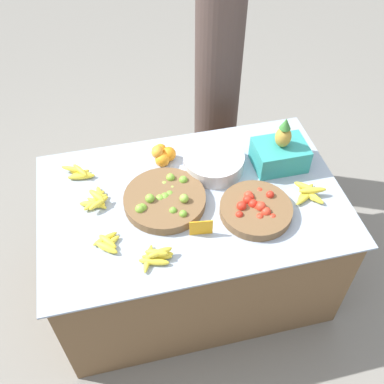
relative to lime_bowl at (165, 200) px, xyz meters
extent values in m
plane|color=gray|center=(0.15, 0.00, -0.81)|extent=(12.00, 12.00, 0.00)
cube|color=brown|center=(0.15, 0.00, -0.42)|extent=(1.54, 0.99, 0.77)
cube|color=#99A8BC|center=(0.15, 0.00, -0.04)|extent=(1.61, 1.03, 0.01)
cylinder|color=brown|center=(0.00, 0.00, 0.00)|extent=(0.43, 0.43, 0.05)
sphere|color=#7AB238|center=(-0.02, 0.00, 0.01)|extent=(0.05, 0.05, 0.05)
sphere|color=#6BA333|center=(0.00, 0.00, 0.00)|extent=(0.05, 0.05, 0.05)
sphere|color=#7AB238|center=(-0.14, -0.06, 0.03)|extent=(0.05, 0.05, 0.05)
sphere|color=#6BA333|center=(0.03, 0.02, 0.00)|extent=(0.05, 0.05, 0.05)
sphere|color=#89BC42|center=(0.05, 0.06, 0.00)|extent=(0.04, 0.04, 0.04)
sphere|color=#6BA333|center=(0.12, 0.09, 0.02)|extent=(0.05, 0.05, 0.05)
sphere|color=#7AB238|center=(-0.13, -0.05, 0.02)|extent=(0.05, 0.05, 0.05)
sphere|color=#6BA333|center=(0.07, -0.14, 0.03)|extent=(0.04, 0.04, 0.04)
sphere|color=#6BA333|center=(0.00, 0.01, 0.01)|extent=(0.05, 0.05, 0.05)
sphere|color=#6BA333|center=(0.02, -0.10, 0.02)|extent=(0.04, 0.04, 0.04)
sphere|color=#89BC42|center=(0.09, -0.05, 0.04)|extent=(0.05, 0.05, 0.05)
sphere|color=#7AB238|center=(0.06, 0.12, 0.03)|extent=(0.05, 0.05, 0.05)
sphere|color=#7AB238|center=(-0.08, -0.01, 0.04)|extent=(0.05, 0.05, 0.05)
sphere|color=#89BC42|center=(0.02, 0.10, 0.00)|extent=(0.05, 0.05, 0.05)
cylinder|color=brown|center=(0.44, -0.17, 0.00)|extent=(0.37, 0.37, 0.05)
sphere|color=red|center=(0.41, -0.13, 0.03)|extent=(0.05, 0.05, 0.05)
sphere|color=red|center=(0.43, -0.15, 0.02)|extent=(0.05, 0.05, 0.05)
sphere|color=red|center=(0.46, -0.19, 0.03)|extent=(0.05, 0.05, 0.05)
sphere|color=red|center=(0.43, -0.11, 0.03)|extent=(0.04, 0.04, 0.04)
sphere|color=red|center=(0.34, -0.20, 0.02)|extent=(0.04, 0.04, 0.04)
sphere|color=red|center=(0.43, -0.09, 0.02)|extent=(0.05, 0.05, 0.05)
sphere|color=red|center=(0.45, -0.16, 0.02)|extent=(0.05, 0.05, 0.05)
sphere|color=red|center=(0.50, -0.25, 0.01)|extent=(0.04, 0.04, 0.04)
sphere|color=red|center=(0.50, -0.06, 0.01)|extent=(0.04, 0.04, 0.04)
sphere|color=red|center=(0.44, -0.17, 0.02)|extent=(0.04, 0.04, 0.04)
sphere|color=red|center=(0.36, -0.16, 0.03)|extent=(0.05, 0.05, 0.05)
sphere|color=red|center=(0.44, -0.24, 0.01)|extent=(0.04, 0.04, 0.04)
sphere|color=red|center=(0.40, -0.09, 0.00)|extent=(0.04, 0.04, 0.04)
sphere|color=red|center=(0.48, -0.22, 0.02)|extent=(0.05, 0.05, 0.05)
sphere|color=red|center=(0.53, -0.12, 0.03)|extent=(0.04, 0.04, 0.04)
sphere|color=red|center=(0.45, -0.19, 0.00)|extent=(0.04, 0.04, 0.04)
sphere|color=orange|center=(0.09, 0.32, 0.01)|extent=(0.08, 0.08, 0.08)
sphere|color=orange|center=(0.04, 0.29, 0.01)|extent=(0.08, 0.08, 0.08)
sphere|color=orange|center=(0.05, 0.38, 0.00)|extent=(0.06, 0.06, 0.06)
sphere|color=orange|center=(0.02, 0.31, 0.05)|extent=(0.07, 0.07, 0.07)
sphere|color=orange|center=(0.02, 0.32, 0.05)|extent=(0.07, 0.07, 0.07)
cylinder|color=silver|center=(0.32, 0.20, 0.02)|extent=(0.34, 0.34, 0.09)
cube|color=orange|center=(0.13, -0.24, 0.02)|extent=(0.11, 0.02, 0.10)
cube|color=teal|center=(0.68, 0.14, 0.04)|extent=(0.29, 0.21, 0.14)
ellipsoid|color=#B28E38|center=(0.68, 0.14, 0.17)|extent=(0.09, 0.09, 0.12)
cone|color=#387A33|center=(0.68, 0.14, 0.27)|extent=(0.06, 0.06, 0.06)
ellipsoid|color=yellow|center=(-0.31, -0.20, -0.01)|extent=(0.11, 0.09, 0.03)
ellipsoid|color=yellow|center=(-0.32, -0.19, -0.01)|extent=(0.10, 0.12, 0.03)
ellipsoid|color=yellow|center=(-0.33, -0.17, -0.01)|extent=(0.13, 0.08, 0.03)
ellipsoid|color=yellow|center=(-0.33, -0.23, -0.01)|extent=(0.12, 0.11, 0.04)
ellipsoid|color=yellow|center=(-0.33, 0.11, -0.01)|extent=(0.05, 0.16, 0.03)
ellipsoid|color=yellow|center=(-0.35, 0.10, -0.01)|extent=(0.11, 0.11, 0.03)
ellipsoid|color=yellow|center=(-0.35, 0.08, -0.01)|extent=(0.14, 0.11, 0.04)
ellipsoid|color=yellow|center=(-0.37, 0.06, -0.01)|extent=(0.14, 0.08, 0.04)
ellipsoid|color=yellow|center=(-0.35, 0.07, -0.02)|extent=(0.11, 0.11, 0.03)
ellipsoid|color=yellow|center=(-0.34, 0.05, 0.01)|extent=(0.12, 0.09, 0.03)
ellipsoid|color=yellow|center=(-0.34, 0.09, 0.02)|extent=(0.09, 0.12, 0.03)
ellipsoid|color=yellow|center=(-0.14, -0.33, -0.01)|extent=(0.08, 0.16, 0.03)
ellipsoid|color=yellow|center=(-0.10, -0.33, -0.01)|extent=(0.15, 0.06, 0.03)
ellipsoid|color=yellow|center=(-0.12, -0.36, -0.01)|extent=(0.15, 0.08, 0.03)
ellipsoid|color=yellow|center=(-0.09, -0.33, -0.01)|extent=(0.13, 0.05, 0.03)
ellipsoid|color=yellow|center=(-0.09, -0.33, 0.02)|extent=(0.13, 0.06, 0.03)
ellipsoid|color=yellow|center=(-0.10, -0.33, 0.02)|extent=(0.12, 0.07, 0.03)
ellipsoid|color=yellow|center=(-0.41, 0.28, -0.01)|extent=(0.15, 0.05, 0.03)
ellipsoid|color=yellow|center=(-0.41, 0.31, -0.02)|extent=(0.13, 0.08, 0.03)
ellipsoid|color=yellow|center=(-0.42, 0.31, -0.02)|extent=(0.12, 0.06, 0.03)
ellipsoid|color=yellow|center=(-0.42, 0.31, 0.01)|extent=(0.09, 0.12, 0.03)
ellipsoid|color=yellow|center=(-0.46, 0.33, 0.01)|extent=(0.13, 0.09, 0.03)
ellipsoid|color=yellow|center=(0.75, -0.12, -0.01)|extent=(0.09, 0.12, 0.03)
ellipsoid|color=yellow|center=(0.76, -0.14, -0.01)|extent=(0.11, 0.15, 0.04)
ellipsoid|color=yellow|center=(0.75, -0.11, -0.01)|extent=(0.04, 0.13, 0.03)
ellipsoid|color=yellow|center=(0.74, -0.11, -0.01)|extent=(0.14, 0.12, 0.03)
ellipsoid|color=yellow|center=(0.72, -0.14, -0.01)|extent=(0.14, 0.10, 0.03)
ellipsoid|color=yellow|center=(0.74, -0.10, 0.01)|extent=(0.11, 0.11, 0.03)
ellipsoid|color=yellow|center=(0.77, -0.13, 0.01)|extent=(0.15, 0.05, 0.03)
cylinder|color=#473833|center=(0.53, 0.89, -0.06)|extent=(0.30, 0.30, 1.50)
camera|label=1|loc=(-0.22, -1.54, 1.75)|focal=42.00mm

